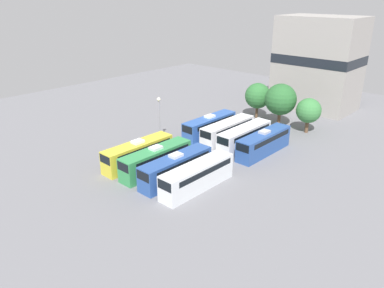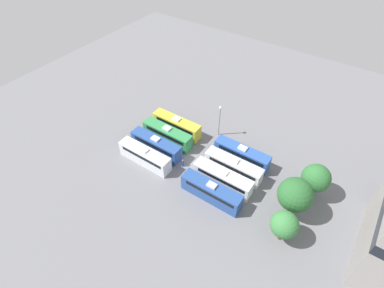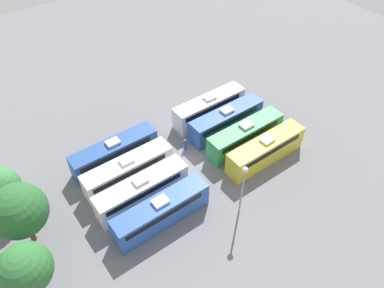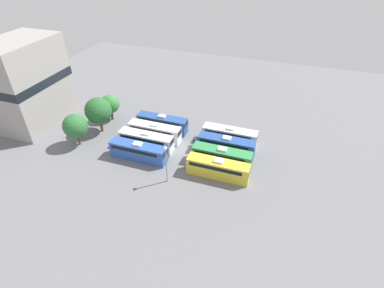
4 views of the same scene
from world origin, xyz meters
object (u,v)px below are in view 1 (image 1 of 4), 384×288
object	(u,v)px
bus_1	(156,159)
tree_1	(281,100)
bus_2	(176,167)
bus_4	(210,126)
bus_7	(264,142)
depot_building	(318,63)
bus_5	(228,130)
worker_person	(211,159)
tree_0	(258,96)
bus_3	(198,175)
bus_0	(138,153)
bus_6	(245,136)
tree_2	(309,111)
light_pole	(159,112)

from	to	relation	value
bus_1	tree_1	bearing A→B (deg)	84.70
bus_2	bus_4	distance (m)	16.54
bus_1	bus_7	size ratio (longest dim) A/B	1.00
bus_1	depot_building	xyz separation A→B (m)	(1.41, 42.27, 7.35)
bus_5	worker_person	distance (m)	9.42
bus_1	depot_building	world-z (taller)	depot_building
bus_4	bus_5	bearing A→B (deg)	2.91
tree_0	tree_1	bearing A→B (deg)	-15.25
bus_4	tree_1	distance (m)	13.65
bus_3	bus_7	xyz separation A→B (m)	(-0.04, 14.60, 0.00)
bus_1	bus_2	distance (m)	3.65
bus_1	bus_4	xyz separation A→B (m)	(-3.50, 14.99, 0.00)
bus_7	worker_person	distance (m)	8.85
bus_7	depot_building	world-z (taller)	depot_building
bus_3	tree_0	world-z (taller)	tree_0
depot_building	tree_0	bearing A→B (deg)	-108.43
bus_0	bus_6	size ratio (longest dim) A/B	1.00
bus_4	tree_2	distance (m)	16.75
bus_1	bus_3	xyz separation A→B (m)	(7.13, 0.21, 0.00)
tree_0	tree_1	distance (m)	5.95
bus_5	bus_7	bearing A→B (deg)	-2.98
bus_0	bus_5	world-z (taller)	same
bus_1	light_pole	bearing A→B (deg)	135.04
bus_5	worker_person	world-z (taller)	bus_5
bus_1	bus_5	xyz separation A→B (m)	(0.12, 15.17, 0.00)
depot_building	worker_person	bearing A→B (deg)	-85.98
worker_person	bus_6	bearing A→B (deg)	92.39
tree_1	tree_2	xyz separation A→B (m)	(5.07, 0.56, -1.10)
bus_3	bus_6	bearing A→B (deg)	103.61
bus_1	bus_4	world-z (taller)	same
bus_4	bus_2	bearing A→B (deg)	-64.42
bus_0	light_pole	distance (m)	9.34
bus_1	worker_person	distance (m)	7.75
bus_7	tree_0	bearing A→B (deg)	127.16
bus_0	bus_2	xyz separation A→B (m)	(7.08, 0.27, 0.00)
bus_0	light_pole	size ratio (longest dim) A/B	1.49
light_pole	bus_0	bearing A→B (deg)	-61.99
worker_person	tree_1	distance (m)	20.70
bus_0	worker_person	size ratio (longest dim) A/B	6.44
depot_building	bus_5	bearing A→B (deg)	-92.73
bus_5	bus_6	xyz separation A→B (m)	(3.45, -0.24, 0.00)
depot_building	bus_2	bearing A→B (deg)	-86.96
light_pole	bus_6	bearing A→B (deg)	33.63
bus_0	worker_person	distance (m)	10.07
bus_3	worker_person	size ratio (longest dim) A/B	6.44
bus_2	bus_3	world-z (taller)	same
tree_2	tree_0	bearing A→B (deg)	174.72
bus_6	bus_3	bearing A→B (deg)	-76.39
bus_1	worker_person	xyz separation A→B (m)	(3.91, 6.61, -0.99)
bus_3	bus_7	size ratio (longest dim) A/B	1.00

